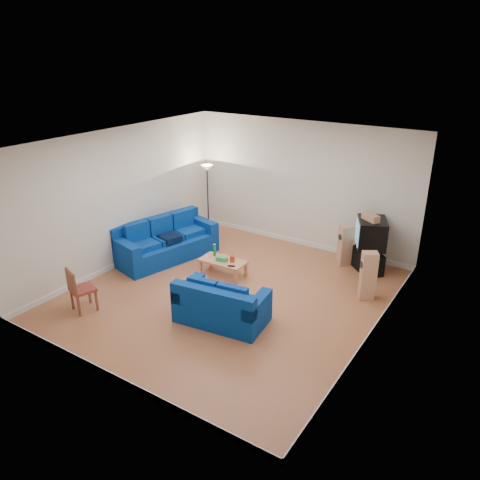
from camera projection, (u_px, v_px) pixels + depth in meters
The scene contains 16 objects.
room at pixel (229, 226), 9.24m from camera, with size 6.01×6.51×3.21m.
sofa_three_seat at pixel (165, 244), 11.43m from camera, with size 1.64×2.66×0.96m.
sofa_loveseat at pixel (221, 307), 8.73m from camera, with size 1.77×1.14×0.83m.
coffee_table at pixel (223, 262), 10.52m from camera, with size 1.06×0.56×0.38m.
bottle at pixel (215, 250), 10.66m from camera, with size 0.07×0.07×0.29m, color #197233.
tissue_box at pixel (222, 259), 10.44m from camera, with size 0.24×0.13×0.10m, color green.
red_canister at pixel (232, 259), 10.39m from camera, with size 0.11×0.11×0.15m, color red.
remote at pixel (231, 266), 10.20m from camera, with size 0.16×0.05×0.02m, color black.
tv_stand at pixel (367, 261), 10.78m from camera, with size 0.80×0.45×0.49m, color black.
av_receiver at pixel (368, 248), 10.70m from camera, with size 0.48×0.39×0.11m, color black.
television at pixel (371, 233), 10.56m from camera, with size 0.89×1.00×0.64m.
centre_speaker at pixel (371, 217), 10.36m from camera, with size 0.44×0.18×0.15m, color tan.
speaker_left at pixel (345, 246), 10.99m from camera, with size 0.36×0.37×0.98m.
speaker_right at pixel (368, 276), 9.49m from camera, with size 0.38×0.36×1.03m.
floor_lamp at pixel (207, 177), 12.44m from camera, with size 0.33×0.33×1.93m.
dining_chair at pixel (79, 288), 9.04m from camera, with size 0.55×0.55×0.91m.
Camera 1 is at (4.89, -7.12, 4.84)m, focal length 35.00 mm.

